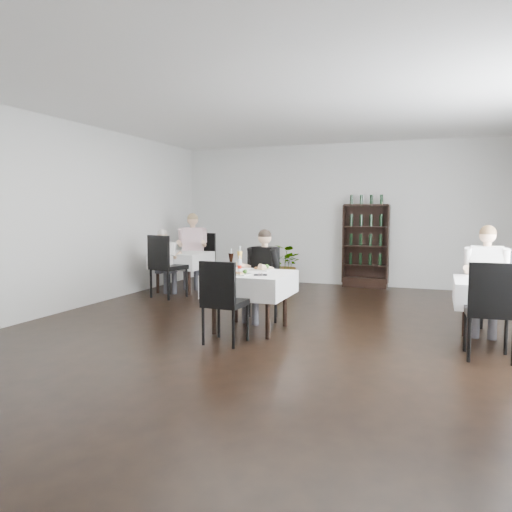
# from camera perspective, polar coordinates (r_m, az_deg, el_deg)

# --- Properties ---
(room_shell) EXTENTS (9.00, 9.00, 9.00)m
(room_shell) POSITION_cam_1_polar(r_m,az_deg,el_deg) (6.43, 1.88, 4.43)
(room_shell) COLOR black
(room_shell) RESTS_ON ground
(wine_shelf) EXTENTS (0.90, 0.28, 1.75)m
(wine_shelf) POSITION_cam_1_polar(r_m,az_deg,el_deg) (10.54, 12.42, 1.06)
(wine_shelf) COLOR black
(wine_shelf) RESTS_ON ground
(main_table) EXTENTS (1.03, 1.03, 0.77)m
(main_table) POSITION_cam_1_polar(r_m,az_deg,el_deg) (6.61, -0.62, -3.20)
(main_table) COLOR black
(main_table) RESTS_ON ground
(left_table) EXTENTS (0.98, 0.98, 0.77)m
(left_table) POSITION_cam_1_polar(r_m,az_deg,el_deg) (9.87, -8.49, -0.47)
(left_table) COLOR black
(left_table) RESTS_ON ground
(right_table) EXTENTS (0.98, 0.98, 0.77)m
(right_table) POSITION_cam_1_polar(r_m,az_deg,el_deg) (6.51, 25.99, -3.87)
(right_table) COLOR black
(right_table) RESTS_ON ground
(potted_tree) EXTENTS (0.94, 0.88, 0.87)m
(potted_tree) POSITION_cam_1_polar(r_m,az_deg,el_deg) (10.74, 3.46, -0.96)
(potted_tree) COLOR #2B5E20
(potted_tree) RESTS_ON ground
(main_chair_far) EXTENTS (0.57, 0.58, 1.01)m
(main_chair_far) POSITION_cam_1_polar(r_m,az_deg,el_deg) (7.31, 0.73, -2.74)
(main_chair_far) COLOR black
(main_chair_far) RESTS_ON ground
(main_chair_near) EXTENTS (0.48, 0.49, 1.00)m
(main_chair_near) POSITION_cam_1_polar(r_m,az_deg,el_deg) (5.91, -3.87, -4.69)
(main_chair_near) COLOR black
(main_chair_near) RESTS_ON ground
(left_chair_far) EXTENTS (0.56, 0.57, 1.11)m
(left_chair_far) POSITION_cam_1_polar(r_m,az_deg,el_deg) (10.62, -6.24, 0.03)
(left_chair_far) COLOR black
(left_chair_far) RESTS_ON ground
(left_chair_near) EXTENTS (0.65, 0.66, 1.15)m
(left_chair_near) POSITION_cam_1_polar(r_m,az_deg,el_deg) (9.17, -10.40, -0.70)
(left_chair_near) COLOR black
(left_chair_near) RESTS_ON ground
(right_chair_far) EXTENTS (0.58, 0.58, 1.05)m
(right_chair_far) POSITION_cam_1_polar(r_m,az_deg,el_deg) (7.28, 26.36, -3.12)
(right_chair_far) COLOR black
(right_chair_far) RESTS_ON ground
(right_chair_near) EXTENTS (0.50, 0.51, 1.06)m
(right_chair_near) POSITION_cam_1_polar(r_m,az_deg,el_deg) (5.82, 25.25, -5.04)
(right_chair_near) COLOR black
(right_chair_near) RESTS_ON ground
(diner_main) EXTENTS (0.57, 0.61, 1.33)m
(diner_main) POSITION_cam_1_polar(r_m,az_deg,el_deg) (7.14, 0.67, -1.37)
(diner_main) COLOR #3E3D45
(diner_main) RESTS_ON ground
(diner_left_far) EXTENTS (0.68, 0.72, 1.54)m
(diner_left_far) POSITION_cam_1_polar(r_m,az_deg,el_deg) (10.31, -7.26, 1.30)
(diner_left_far) COLOR #3E3D45
(diner_left_far) RESTS_ON ground
(diner_left_near) EXTENTS (0.49, 0.50, 1.26)m
(diner_left_near) POSITION_cam_1_polar(r_m,az_deg,el_deg) (9.40, -10.46, -0.12)
(diner_left_near) COLOR #3E3D45
(diner_left_near) RESTS_ON ground
(diner_right_far) EXTENTS (0.55, 0.56, 1.40)m
(diner_right_far) POSITION_cam_1_polar(r_m,az_deg,el_deg) (7.02, 24.81, -1.60)
(diner_right_far) COLOR #3E3D45
(diner_right_far) RESTS_ON ground
(plate_far) EXTENTS (0.28, 0.28, 0.08)m
(plate_far) POSITION_cam_1_polar(r_m,az_deg,el_deg) (6.84, 0.66, -1.50)
(plate_far) COLOR white
(plate_far) RESTS_ON main_table
(plate_near) EXTENTS (0.25, 0.25, 0.07)m
(plate_near) POSITION_cam_1_polar(r_m,az_deg,el_deg) (6.36, -1.78, -2.03)
(plate_near) COLOR white
(plate_near) RESTS_ON main_table
(pilsner_dark) EXTENTS (0.07, 0.07, 0.31)m
(pilsner_dark) POSITION_cam_1_polar(r_m,az_deg,el_deg) (6.68, -2.88, -0.73)
(pilsner_dark) COLOR black
(pilsner_dark) RESTS_ON main_table
(pilsner_lager) EXTENTS (0.08, 0.08, 0.34)m
(pilsner_lager) POSITION_cam_1_polar(r_m,az_deg,el_deg) (6.79, -1.88, -0.54)
(pilsner_lager) COLOR gold
(pilsner_lager) RESTS_ON main_table
(coke_bottle) EXTENTS (0.06, 0.06, 0.23)m
(coke_bottle) POSITION_cam_1_polar(r_m,az_deg,el_deg) (6.59, -1.90, -1.13)
(coke_bottle) COLOR silver
(coke_bottle) RESTS_ON main_table
(napkin_cutlery) EXTENTS (0.20, 0.18, 0.02)m
(napkin_cutlery) POSITION_cam_1_polar(r_m,az_deg,el_deg) (6.34, 0.51, -2.15)
(napkin_cutlery) COLOR black
(napkin_cutlery) RESTS_ON main_table
(pepper_mill) EXTENTS (0.04, 0.04, 0.09)m
(pepper_mill) POSITION_cam_1_polar(r_m,az_deg,el_deg) (6.49, 27.20, -2.22)
(pepper_mill) COLOR black
(pepper_mill) RESTS_ON right_table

